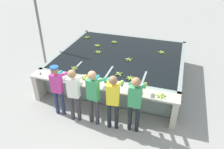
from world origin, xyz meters
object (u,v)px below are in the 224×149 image
at_px(banana_bunch_floating_2, 98,52).
at_px(banana_bunch_ledge_1, 71,80).
at_px(worker_1, 74,91).
at_px(banana_bunch_floating_8, 98,45).
at_px(worker_2, 94,93).
at_px(worker_4, 135,100).
at_px(knife_0, 41,75).
at_px(banana_bunch_floating_6, 129,59).
at_px(banana_bunch_floating_0, 119,74).
at_px(banana_bunch_floating_1, 162,52).
at_px(banana_bunch_floating_4, 74,68).
at_px(worker_0, 58,86).
at_px(banana_bunch_floating_7, 115,42).
at_px(banana_bunch_floating_3, 87,37).
at_px(worker_3, 113,98).
at_px(support_post_left, 40,30).
at_px(banana_bunch_ledge_0, 161,96).

relative_size(banana_bunch_floating_2, banana_bunch_ledge_1, 1.00).
relative_size(worker_1, banana_bunch_floating_8, 5.80).
xyz_separation_m(worker_2, banana_bunch_floating_8, (-1.09, 3.10, -0.08)).
xyz_separation_m(banana_bunch_floating_8, banana_bunch_ledge_1, (0.19, -2.61, 0.00)).
bearing_deg(worker_4, knife_0, 171.88).
distance_m(banana_bunch_floating_2, banana_bunch_floating_6, 1.24).
height_order(worker_1, worker_4, worker_4).
distance_m(worker_2, banana_bunch_floating_0, 1.30).
xyz_separation_m(banana_bunch_floating_1, banana_bunch_floating_4, (-2.53, -2.06, 0.00)).
height_order(worker_0, banana_bunch_floating_7, worker_0).
relative_size(banana_bunch_floating_0, banana_bunch_floating_1, 0.83).
relative_size(banana_bunch_floating_2, banana_bunch_floating_6, 1.03).
bearing_deg(banana_bunch_floating_4, banana_bunch_floating_3, 104.56).
bearing_deg(worker_4, worker_3, -173.13).
height_order(banana_bunch_floating_2, banana_bunch_floating_4, same).
distance_m(banana_bunch_floating_3, banana_bunch_floating_4, 2.68).
distance_m(knife_0, support_post_left, 2.25).
relative_size(worker_0, banana_bunch_floating_4, 5.70).
xyz_separation_m(banana_bunch_floating_0, banana_bunch_floating_1, (1.07, 1.98, -0.00)).
bearing_deg(worker_1, support_post_left, 136.78).
bearing_deg(knife_0, banana_bunch_floating_6, 38.16).
bearing_deg(banana_bunch_ledge_1, knife_0, 179.84).
distance_m(banana_bunch_floating_7, banana_bunch_ledge_0, 3.84).
bearing_deg(banana_bunch_floating_1, support_post_left, -168.33).
bearing_deg(worker_0, support_post_left, 130.74).
bearing_deg(worker_2, banana_bunch_floating_4, 134.33).
distance_m(banana_bunch_floating_8, knife_0, 2.75).
bearing_deg(worker_1, knife_0, 159.82).
xyz_separation_m(banana_bunch_floating_7, support_post_left, (-2.50, -1.32, 0.67)).
relative_size(worker_2, banana_bunch_floating_7, 6.00).
bearing_deg(banana_bunch_floating_4, banana_bunch_ledge_1, -70.22).
bearing_deg(banana_bunch_floating_8, banana_bunch_floating_0, -52.51).
bearing_deg(worker_1, banana_bunch_floating_0, 55.69).
bearing_deg(worker_0, banana_bunch_floating_7, 81.32).
relative_size(banana_bunch_floating_3, banana_bunch_floating_4, 0.99).
distance_m(worker_3, knife_0, 2.54).
relative_size(banana_bunch_floating_3, banana_bunch_ledge_0, 0.99).
xyz_separation_m(banana_bunch_floating_0, knife_0, (-2.27, -0.78, -0.01)).
distance_m(worker_1, banana_bunch_floating_1, 3.80).
bearing_deg(worker_2, support_post_left, 142.77).
relative_size(worker_1, worker_4, 0.97).
bearing_deg(banana_bunch_floating_3, knife_0, -92.21).
bearing_deg(banana_bunch_floating_4, banana_bunch_floating_8, 88.22).
height_order(banana_bunch_floating_8, banana_bunch_ledge_0, banana_bunch_ledge_0).
height_order(banana_bunch_floating_3, banana_bunch_floating_7, same).
height_order(banana_bunch_floating_7, knife_0, banana_bunch_floating_7).
distance_m(banana_bunch_floating_6, knife_0, 2.95).
bearing_deg(knife_0, banana_bunch_ledge_0, 0.58).
bearing_deg(banana_bunch_floating_6, banana_bunch_ledge_0, -53.68).
bearing_deg(worker_0, banana_bunch_floating_3, 100.91).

